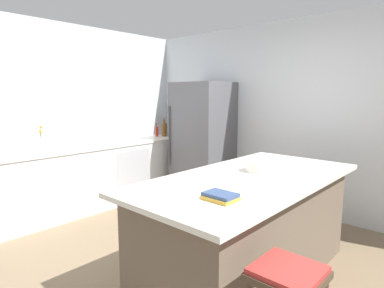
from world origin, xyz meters
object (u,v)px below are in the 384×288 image
vinegar_bottle (164,128)px  cookbook_stack (220,196)px  whiskey_bottle (164,130)px  paper_towel_roll (91,136)px  flower_vase (41,144)px  kitchen_island (248,226)px  hot_sauce_bottle (157,131)px  refrigerator (203,141)px  sink_faucet (68,136)px  mixing_bowl (259,167)px  olive_oil_bottle (170,129)px

vinegar_bottle → cookbook_stack: size_ratio=1.40×
whiskey_bottle → paper_towel_roll: bearing=-91.6°
flower_vase → whiskey_bottle: 2.07m
kitchen_island → hot_sauce_bottle: (-2.72, 1.35, 0.53)m
refrigerator → flower_vase: 2.29m
kitchen_island → sink_faucet: size_ratio=7.51×
flower_vase → mixing_bowl: size_ratio=1.27×
hot_sauce_bottle → sink_faucet: bearing=-89.6°
kitchen_island → paper_towel_roll: (-2.67, 0.07, 0.57)m
whiskey_bottle → hot_sauce_bottle: size_ratio=1.28×
hot_sauce_bottle → vinegar_bottle: bearing=96.0°
kitchen_island → cookbook_stack: bearing=-73.3°
sink_faucet → mixing_bowl: 2.72m
sink_faucet → mixing_bowl: bearing=10.1°
refrigerator → hot_sauce_bottle: refrigerator is taller
kitchen_island → whiskey_bottle: bearing=151.3°
olive_oil_bottle → vinegar_bottle: size_ratio=0.96×
olive_oil_bottle → vinegar_bottle: bearing=-109.3°
whiskey_bottle → hot_sauce_bottle: 0.13m
vinegar_bottle → whiskey_bottle: 0.14m
vinegar_bottle → flower_vase: bearing=-88.2°
sink_faucet → cookbook_stack: bearing=-8.1°
kitchen_island → vinegar_bottle: (-2.74, 1.53, 0.56)m
kitchen_island → hot_sauce_bottle: 3.08m
sink_faucet → paper_towel_roll: (0.03, 0.33, -0.02)m
paper_towel_roll → olive_oil_bottle: (-0.03, 1.56, -0.02)m
flower_vase → kitchen_island: bearing=13.3°
olive_oil_bottle → paper_towel_roll: bearing=-89.0°
mixing_bowl → paper_towel_roll: bearing=-176.9°
vinegar_bottle → refrigerator: bearing=-3.5°
flower_vase → olive_oil_bottle: 2.27m
flower_vase → cookbook_stack: (2.87, -0.04, -0.06)m
flower_vase → mixing_bowl: 2.77m
whiskey_bottle → cookbook_stack: whiskey_bottle is taller
refrigerator → whiskey_bottle: 0.86m
paper_towel_roll → whiskey_bottle: 1.37m
flower_vase → cookbook_stack: 2.87m
whiskey_bottle → mixing_bowl: (2.60, -1.22, -0.06)m
sink_faucet → whiskey_bottle: bearing=87.6°
hot_sauce_bottle → kitchen_island: bearing=-26.4°
cookbook_stack → hot_sauce_bottle: bearing=145.3°
flower_vase → refrigerator: bearing=67.4°
refrigerator → hot_sauce_bottle: (-0.93, -0.13, 0.09)m
cookbook_stack → mixing_bowl: bearing=104.6°
whiskey_bottle → hot_sauce_bottle: bearing=-130.6°
refrigerator → vinegar_bottle: (-0.95, 0.06, 0.12)m
olive_oil_bottle → mixing_bowl: olive_oil_bottle is taller
olive_oil_bottle → sink_faucet: bearing=-90.2°
refrigerator → flower_vase: (-0.88, -2.11, 0.10)m
hot_sauce_bottle → mixing_bowl: 2.91m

